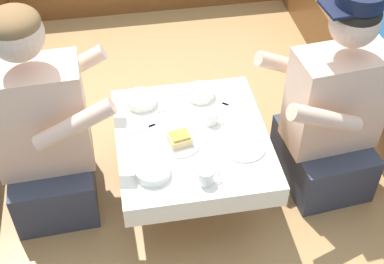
% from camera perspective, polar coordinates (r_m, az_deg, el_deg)
% --- Properties ---
extents(ground_plane, '(60.00, 60.00, 0.00)m').
position_cam_1_polar(ground_plane, '(2.85, -0.15, -9.30)').
color(ground_plane, navy).
extents(boat_deck, '(2.03, 3.41, 0.28)m').
position_cam_1_polar(boat_deck, '(2.74, -0.15, -7.53)').
color(boat_deck, '#A87F4C').
rests_on(boat_deck, ground_plane).
extents(cockpit_table, '(0.66, 0.73, 0.38)m').
position_cam_1_polar(cockpit_table, '(2.36, 0.00, -1.05)').
color(cockpit_table, '#B2B2B7').
rests_on(cockpit_table, boat_deck).
extents(person_port, '(0.54, 0.46, 1.03)m').
position_cam_1_polar(person_port, '(2.36, -15.55, -0.21)').
color(person_port, '#333847').
rests_on(person_port, boat_deck).
extents(person_starboard, '(0.55, 0.48, 1.02)m').
position_cam_1_polar(person_starboard, '(2.46, 14.65, 1.79)').
color(person_starboard, '#333847').
rests_on(person_starboard, boat_deck).
extents(plate_sandwich, '(0.18, 0.18, 0.01)m').
position_cam_1_polar(plate_sandwich, '(2.29, -1.30, -1.18)').
color(plate_sandwich, silver).
rests_on(plate_sandwich, cockpit_table).
extents(plate_bread, '(0.19, 0.19, 0.01)m').
position_cam_1_polar(plate_bread, '(2.29, 5.52, -1.52)').
color(plate_bread, silver).
rests_on(plate_bread, cockpit_table).
extents(sandwich, '(0.11, 0.10, 0.05)m').
position_cam_1_polar(sandwich, '(2.27, -1.31, -0.69)').
color(sandwich, '#E0BC7F').
rests_on(sandwich, plate_sandwich).
extents(bowl_port_near, '(0.15, 0.15, 0.04)m').
position_cam_1_polar(bowl_port_near, '(2.16, -4.24, -4.14)').
color(bowl_port_near, silver).
rests_on(bowl_port_near, cockpit_table).
extents(bowl_starboard_near, '(0.15, 0.15, 0.04)m').
position_cam_1_polar(bowl_starboard_near, '(2.49, -5.46, 3.46)').
color(bowl_starboard_near, silver).
rests_on(bowl_starboard_near, cockpit_table).
extents(bowl_center_far, '(0.14, 0.14, 0.04)m').
position_cam_1_polar(bowl_center_far, '(2.52, 0.87, 4.24)').
color(bowl_center_far, silver).
rests_on(bowl_center_far, cockpit_table).
extents(coffee_cup_port, '(0.09, 0.06, 0.06)m').
position_cam_1_polar(coffee_cup_port, '(2.37, 2.08, 1.59)').
color(coffee_cup_port, silver).
rests_on(coffee_cup_port, cockpit_table).
extents(coffee_cup_starboard, '(0.10, 0.07, 0.07)m').
position_cam_1_polar(coffee_cup_starboard, '(2.12, 1.51, -4.69)').
color(coffee_cup_starboard, silver).
rests_on(coffee_cup_starboard, cockpit_table).
extents(utensil_fork_port, '(0.14, 0.12, 0.00)m').
position_cam_1_polar(utensil_fork_port, '(2.47, 4.60, 2.57)').
color(utensil_fork_port, silver).
rests_on(utensil_fork_port, cockpit_table).
extents(utensil_spoon_port, '(0.04, 0.17, 0.01)m').
position_cam_1_polar(utensil_spoon_port, '(2.42, -3.18, 1.64)').
color(utensil_spoon_port, silver).
rests_on(utensil_spoon_port, cockpit_table).
extents(utensil_fork_starboard, '(0.17, 0.07, 0.00)m').
position_cam_1_polar(utensil_fork_starboard, '(2.37, -5.39, 0.27)').
color(utensil_fork_starboard, silver).
rests_on(utensil_fork_starboard, cockpit_table).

